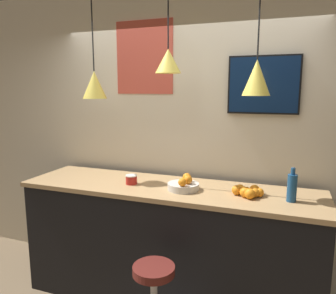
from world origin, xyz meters
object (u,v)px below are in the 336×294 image
Objects in this scene: fruit_bowl at (184,185)px; mounted_tv at (264,85)px; juice_bottle at (292,187)px; spread_jar at (131,180)px.

mounted_tv reaches higher than fruit_bowl.
spread_jar is (-1.34, 0.00, -0.07)m from juice_bottle.
spread_jar is at bearing 180.00° from juice_bottle.
juice_bottle reaches higher than spread_jar.
mounted_tv is (0.57, 0.46, 0.83)m from fruit_bowl.
fruit_bowl reaches higher than spread_jar.
spread_jar is 1.43m from mounted_tv.
spread_jar is at bearing 179.80° from fruit_bowl.
juice_bottle is at bearing 0.12° from fruit_bowl.
juice_bottle is at bearing 0.00° from spread_jar.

